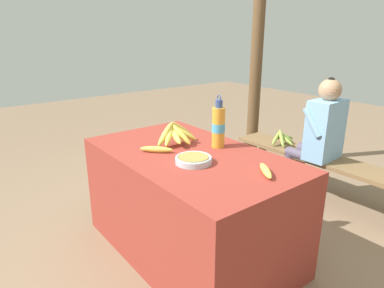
# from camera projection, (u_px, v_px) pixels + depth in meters

# --- Properties ---
(ground_plane) EXTENTS (12.00, 12.00, 0.00)m
(ground_plane) POSITION_uv_depth(u_px,v_px,m) (190.00, 249.00, 2.41)
(ground_plane) COLOR #846B51
(market_counter) EXTENTS (1.44, 0.84, 0.72)m
(market_counter) POSITION_uv_depth(u_px,v_px,m) (190.00, 203.00, 2.30)
(market_counter) COLOR maroon
(market_counter) RESTS_ON ground_plane
(banana_bunch_ripe) EXTENTS (0.20, 0.35, 0.17)m
(banana_bunch_ripe) POSITION_uv_depth(u_px,v_px,m) (176.00, 134.00, 2.33)
(banana_bunch_ripe) COLOR #4C381E
(banana_bunch_ripe) RESTS_ON market_counter
(serving_bowl) EXTENTS (0.22, 0.22, 0.04)m
(serving_bowl) POSITION_uv_depth(u_px,v_px,m) (194.00, 159.00, 2.02)
(serving_bowl) COLOR silver
(serving_bowl) RESTS_ON market_counter
(water_bottle) EXTENTS (0.09, 0.09, 0.35)m
(water_bottle) POSITION_uv_depth(u_px,v_px,m) (218.00, 127.00, 2.26)
(water_bottle) COLOR gold
(water_bottle) RESTS_ON market_counter
(loose_banana_front) EXTENTS (0.19, 0.18, 0.04)m
(loose_banana_front) POSITION_uv_depth(u_px,v_px,m) (156.00, 149.00, 2.19)
(loose_banana_front) COLOR #E0C64C
(loose_banana_front) RESTS_ON market_counter
(loose_banana_side) EXTENTS (0.19, 0.15, 0.04)m
(loose_banana_side) POSITION_uv_depth(u_px,v_px,m) (266.00, 171.00, 1.86)
(loose_banana_side) COLOR #E0C64C
(loose_banana_side) RESTS_ON market_counter
(wooden_bench) EXTENTS (1.75, 0.32, 0.40)m
(wooden_bench) POSITION_uv_depth(u_px,v_px,m) (322.00, 163.00, 3.04)
(wooden_bench) COLOR brown
(wooden_bench) RESTS_ON ground_plane
(seated_vendor) EXTENTS (0.41, 0.40, 1.10)m
(seated_vendor) POSITION_uv_depth(u_px,v_px,m) (320.00, 132.00, 2.95)
(seated_vendor) COLOR #564C60
(seated_vendor) RESTS_ON ground_plane
(banana_bunch_green) EXTENTS (0.20, 0.33, 0.16)m
(banana_bunch_green) POSITION_uv_depth(u_px,v_px,m) (282.00, 138.00, 3.33)
(banana_bunch_green) COLOR #4C381E
(banana_bunch_green) RESTS_ON wooden_bench
(support_post_near) EXTENTS (0.13, 0.13, 2.77)m
(support_post_near) POSITION_uv_depth(u_px,v_px,m) (258.00, 38.00, 3.55)
(support_post_near) COLOR brown
(support_post_near) RESTS_ON ground_plane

